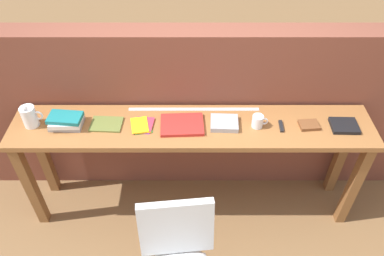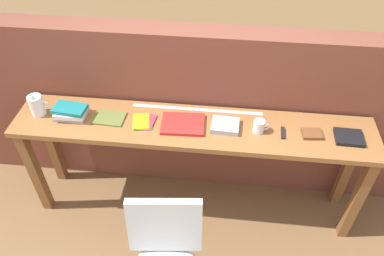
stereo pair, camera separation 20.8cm
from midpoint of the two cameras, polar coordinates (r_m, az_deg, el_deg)
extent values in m
plane|color=brown|center=(3.05, 1.50, -15.91)|extent=(40.00, 40.00, 0.00)
cube|color=brown|center=(2.93, 2.88, 2.29)|extent=(6.00, 0.20, 1.42)
cube|color=#996033|center=(2.57, 2.44, 0.00)|extent=(2.50, 0.44, 0.04)
cube|color=brown|center=(3.07, -20.98, -6.43)|extent=(0.07, 0.07, 0.84)
cube|color=brown|center=(2.99, 25.67, -10.02)|extent=(0.07, 0.07, 0.84)
cube|color=brown|center=(3.26, -18.92, -2.26)|extent=(0.07, 0.07, 0.84)
cube|color=brown|center=(3.18, 24.40, -5.50)|extent=(0.07, 0.07, 0.84)
cube|color=silver|center=(2.27, -1.49, -14.76)|extent=(0.45, 0.15, 0.40)
cylinder|color=white|center=(2.78, -20.63, 3.17)|extent=(0.10, 0.10, 0.15)
cone|color=white|center=(2.71, -21.30, 4.19)|extent=(0.04, 0.03, 0.04)
torus|color=white|center=(2.75, -19.59, 3.27)|extent=(0.07, 0.01, 0.07)
cube|color=#9E9EA3|center=(2.72, -15.82, 1.90)|extent=(0.22, 0.15, 0.03)
cube|color=white|center=(2.69, -15.88, 2.33)|extent=(0.21, 0.16, 0.03)
cube|color=#19757A|center=(2.67, -16.04, 2.75)|extent=(0.23, 0.15, 0.03)
cube|color=olive|center=(2.65, -10.30, 1.43)|extent=(0.22, 0.16, 0.01)
cube|color=purple|center=(2.59, -5.03, 0.81)|extent=(0.13, 0.17, 0.00)
cube|color=green|center=(2.58, -5.02, 0.83)|extent=(0.14, 0.18, 0.00)
cube|color=orange|center=(2.57, -5.04, 0.72)|extent=(0.13, 0.16, 0.00)
cube|color=#E5334C|center=(2.58, -4.78, 1.05)|extent=(0.14, 0.16, 0.00)
cube|color=yellow|center=(2.58, -5.50, 0.99)|extent=(0.14, 0.18, 0.00)
cube|color=red|center=(2.55, 0.92, 0.52)|extent=(0.30, 0.23, 0.02)
cube|color=#9E9EA3|center=(2.55, 7.42, 0.30)|extent=(0.19, 0.17, 0.04)
cylinder|color=white|center=(2.54, 12.46, 0.19)|extent=(0.08, 0.08, 0.09)
torus|color=white|center=(2.55, 13.44, 0.12)|extent=(0.06, 0.01, 0.06)
cube|color=black|center=(2.59, 15.94, -0.81)|extent=(0.03, 0.11, 0.02)
cube|color=brown|center=(2.63, 19.99, -0.94)|extent=(0.14, 0.11, 0.02)
cube|color=black|center=(2.70, 24.88, -1.39)|extent=(0.18, 0.16, 0.03)
cube|color=silver|center=(2.68, 3.02, 2.76)|extent=(0.94, 0.03, 0.00)
camera|label=1|loc=(0.10, -87.62, 2.18)|focal=35.00mm
camera|label=2|loc=(0.10, 92.38, -2.18)|focal=35.00mm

